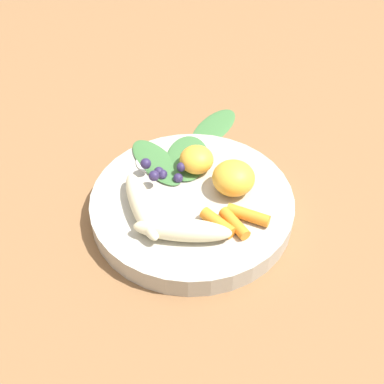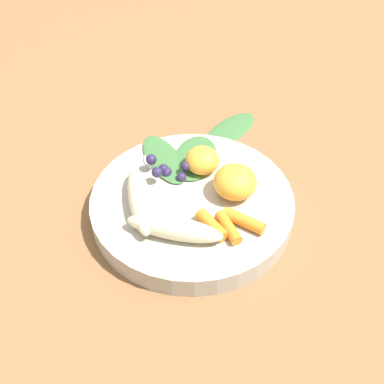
% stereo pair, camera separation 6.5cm
% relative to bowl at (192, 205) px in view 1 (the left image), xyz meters
% --- Properties ---
extents(ground_plane, '(2.40, 2.40, 0.00)m').
position_rel_bowl_xyz_m(ground_plane, '(0.00, 0.00, -0.01)').
color(ground_plane, brown).
extents(bowl, '(0.26, 0.26, 0.03)m').
position_rel_bowl_xyz_m(bowl, '(0.00, 0.00, 0.00)').
color(bowl, '#B2AD9E').
rests_on(bowl, ground_plane).
extents(banana_peeled_left, '(0.11, 0.09, 0.03)m').
position_rel_bowl_xyz_m(banana_peeled_left, '(-0.04, -0.05, 0.03)').
color(banana_peeled_left, beige).
rests_on(banana_peeled_left, bowl).
extents(banana_peeled_right, '(0.05, 0.12, 0.03)m').
position_rel_bowl_xyz_m(banana_peeled_right, '(-0.07, 0.01, 0.03)').
color(banana_peeled_right, beige).
rests_on(banana_peeled_right, bowl).
extents(orange_segment_near, '(0.05, 0.05, 0.03)m').
position_rel_bowl_xyz_m(orange_segment_near, '(0.03, 0.04, 0.03)').
color(orange_segment_near, '#F4A833').
rests_on(orange_segment_near, bowl).
extents(orange_segment_far, '(0.06, 0.06, 0.04)m').
position_rel_bowl_xyz_m(orange_segment_far, '(0.05, -0.02, 0.04)').
color(orange_segment_far, '#F4A833').
rests_on(orange_segment_far, bowl).
extents(carrot_front, '(0.02, 0.05, 0.02)m').
position_rel_bowl_xyz_m(carrot_front, '(-0.00, -0.06, 0.02)').
color(carrot_front, orange).
rests_on(carrot_front, bowl).
extents(carrot_mid_left, '(0.01, 0.05, 0.01)m').
position_rel_bowl_xyz_m(carrot_mid_left, '(0.02, -0.07, 0.02)').
color(carrot_mid_left, orange).
rests_on(carrot_mid_left, bowl).
extents(carrot_mid_right, '(0.04, 0.05, 0.02)m').
position_rel_bowl_xyz_m(carrot_mid_right, '(0.04, -0.07, 0.02)').
color(carrot_mid_right, orange).
rests_on(carrot_mid_right, bowl).
extents(blueberry_pile, '(0.05, 0.05, 0.03)m').
position_rel_bowl_xyz_m(blueberry_pile, '(-0.02, 0.05, 0.03)').
color(blueberry_pile, '#2D234C').
rests_on(blueberry_pile, bowl).
extents(coconut_shred_patch, '(0.05, 0.05, 0.00)m').
position_rel_bowl_xyz_m(coconut_shred_patch, '(-0.01, 0.09, 0.02)').
color(coconut_shred_patch, white).
rests_on(coconut_shred_patch, bowl).
extents(kale_leaf_left, '(0.10, 0.11, 0.01)m').
position_rel_bowl_xyz_m(kale_leaf_left, '(0.03, 0.07, 0.02)').
color(kale_leaf_left, '#3D7038').
rests_on(kale_leaf_left, bowl).
extents(kale_leaf_right, '(0.05, 0.11, 0.01)m').
position_rel_bowl_xyz_m(kale_leaf_right, '(-0.01, 0.08, 0.02)').
color(kale_leaf_right, '#3D7038').
rests_on(kale_leaf_right, bowl).
extents(kale_leaf_stray, '(0.12, 0.09, 0.01)m').
position_rel_bowl_xyz_m(kale_leaf_stray, '(0.13, 0.14, -0.01)').
color(kale_leaf_stray, '#3D7038').
rests_on(kale_leaf_stray, ground_plane).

